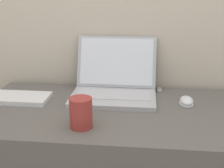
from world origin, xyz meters
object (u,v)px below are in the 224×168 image
object	(u,v)px
usb_stick	(159,90)
external_keyboard	(6,97)
computer_mouse	(186,101)
laptop	(114,83)
drink_cup	(81,112)

from	to	relation	value
usb_stick	external_keyboard	bearing A→B (deg)	-164.09
external_keyboard	usb_stick	bearing A→B (deg)	15.91
usb_stick	computer_mouse	bearing A→B (deg)	-55.66
laptop	drink_cup	size ratio (longest dim) A/B	3.35
laptop	external_keyboard	bearing A→B (deg)	-167.74
laptop	usb_stick	bearing A→B (deg)	23.66
laptop	usb_stick	xyz separation A→B (m)	(0.21, 0.09, -0.05)
drink_cup	usb_stick	xyz separation A→B (m)	(0.29, 0.42, -0.05)
laptop	external_keyboard	xyz separation A→B (m)	(-0.47, -0.10, -0.05)
computer_mouse	external_keyboard	world-z (taller)	computer_mouse
usb_stick	drink_cup	bearing A→B (deg)	-124.62
drink_cup	computer_mouse	world-z (taller)	drink_cup
computer_mouse	external_keyboard	xyz separation A→B (m)	(-0.78, -0.03, -0.00)
drink_cup	external_keyboard	world-z (taller)	drink_cup
drink_cup	external_keyboard	bearing A→B (deg)	148.89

